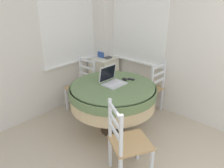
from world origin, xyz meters
The scene contains 11 objects.
corner_room_shell centered at (1.06, 2.04, 1.28)m, with size 4.10×5.11×2.55m.
round_dining_table centered at (0.76, 2.04, 0.60)m, with size 1.22×1.22×0.74m.
laptop centered at (0.80, 2.09, 0.80)m, with size 0.32×0.29×0.25m.
computer_mouse centered at (1.01, 2.03, 0.76)m, with size 0.05×0.08×0.04m.
cell_phone centered at (1.10, 1.98, 0.75)m, with size 0.09×0.13×0.01m.
dining_chair_near_back_window centered at (0.92, 2.89, 0.43)m, with size 0.42×0.40×0.91m.
dining_chair_near_right_window centered at (1.61, 1.96, 0.43)m, with size 0.41×0.43×0.91m.
dining_chair_camera_near centered at (0.23, 1.36, 0.43)m, with size 0.55×0.54×0.91m.
corner_cabinet centered at (1.58, 3.00, 0.38)m, with size 0.47×0.45×0.77m.
storage_box centered at (1.63, 3.05, 0.82)m, with size 0.17×0.15×0.11m.
book_on_cabinet centered at (1.62, 2.97, 0.78)m, with size 0.13×0.19×0.02m.
Camera 1 is at (-1.30, 0.20, 1.96)m, focal length 35.00 mm.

